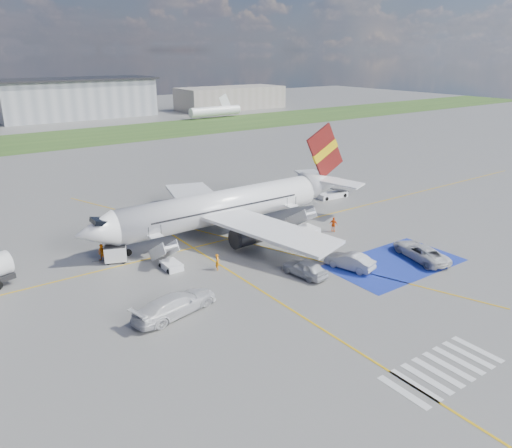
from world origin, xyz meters
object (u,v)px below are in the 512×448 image
object	(u,v)px
car_silver_a	(305,268)
van_white_b	(175,301)
car_silver_b	(350,261)
belt_loader	(333,195)
airliner	(231,205)
gpu_cart	(116,255)
van_white_a	(421,249)

from	to	relation	value
car_silver_a	van_white_b	xyz separation A→B (m)	(-13.69, 0.61, 0.35)
car_silver_b	van_white_b	size ratio (longest dim) A/B	0.84
belt_loader	car_silver_a	size ratio (longest dim) A/B	1.05
airliner	van_white_b	size ratio (longest dim) A/B	6.12
airliner	belt_loader	bearing A→B (deg)	9.81
gpu_cart	van_white_b	world-z (taller)	van_white_b
airliner	belt_loader	xyz separation A→B (m)	(20.37, 3.52, -3.02)
gpu_cart	van_white_a	bearing A→B (deg)	-12.74
van_white_a	belt_loader	bearing A→B (deg)	-96.49
gpu_cart	car_silver_a	bearing A→B (deg)	-24.23
airliner	van_white_a	distance (m)	22.17
car_silver_a	car_silver_b	world-z (taller)	car_silver_b
car_silver_b	van_white_b	distance (m)	18.62
van_white_b	gpu_cart	bearing A→B (deg)	-12.23
belt_loader	van_white_a	world-z (taller)	van_white_a
gpu_cart	car_silver_b	bearing A→B (deg)	-18.37
airliner	gpu_cart	bearing A→B (deg)	-176.82
van_white_a	car_silver_a	bearing A→B (deg)	-1.95
belt_loader	car_silver_a	distance (m)	28.26
airliner	gpu_cart	world-z (taller)	airliner
belt_loader	van_white_b	size ratio (longest dim) A/B	0.85
airliner	belt_loader	distance (m)	20.89
car_silver_b	gpu_cart	bearing A→B (deg)	-55.64
airliner	van_white_a	size ratio (longest dim) A/B	6.62
belt_loader	airliner	bearing A→B (deg)	-165.99
gpu_cart	car_silver_b	distance (m)	24.16
car_silver_a	van_white_a	distance (m)	13.37
van_white_a	van_white_b	world-z (taller)	van_white_b
airliner	belt_loader	size ratio (longest dim) A/B	7.19
van_white_a	gpu_cart	bearing A→B (deg)	-18.99
van_white_b	belt_loader	bearing A→B (deg)	-76.05
gpu_cart	car_silver_a	size ratio (longest dim) A/B	0.52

